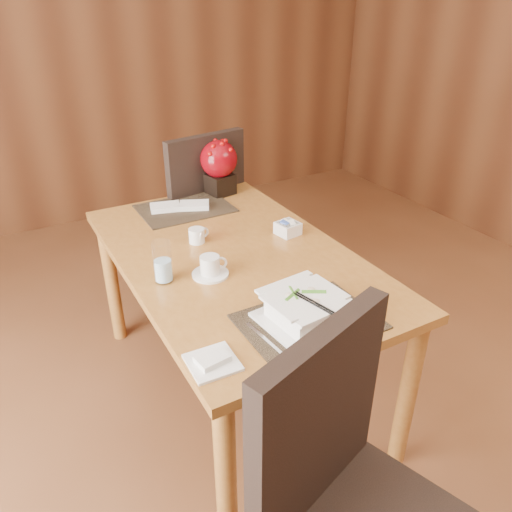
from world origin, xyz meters
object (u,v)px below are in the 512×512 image
soup_setting (304,310)px  far_chair (196,209)px  water_glass (163,262)px  dining_table (235,274)px  near_chair (355,503)px  sugar_caddy (288,228)px  creamer_jug (197,236)px  bread_plate (213,363)px  coffee_cup (210,267)px  berry_decor (219,164)px

soup_setting → far_chair: (0.20, 1.41, -0.21)m
water_glass → far_chair: size_ratio=0.16×
far_chair → soup_setting: bearing=72.5°
dining_table → near_chair: (-0.21, -1.08, -0.05)m
water_glass → sugar_caddy: size_ratio=1.77×
creamer_jug → bread_plate: creamer_jug is taller
sugar_caddy → bread_plate: size_ratio=0.65×
creamer_jug → bread_plate: (-0.28, -0.76, -0.03)m
coffee_cup → near_chair: size_ratio=0.13×
far_chair → near_chair: bearing=69.2°
soup_setting → sugar_caddy: (0.32, 0.60, -0.03)m
creamer_jug → sugar_caddy: creamer_jug is taller
coffee_cup → near_chair: bearing=-93.0°
near_chair → far_chair: near_chair is taller
sugar_caddy → water_glass: bearing=-169.7°
dining_table → sugar_caddy: size_ratio=16.03×
soup_setting → near_chair: size_ratio=0.27×
water_glass → creamer_jug: water_glass is taller
sugar_caddy → far_chair: size_ratio=0.09×
far_chair → dining_table: bearing=68.6°
dining_table → sugar_caddy: (0.30, 0.05, 0.12)m
creamer_jug → bread_plate: 0.81m
coffee_cup → water_glass: water_glass is taller
dining_table → water_glass: water_glass is taller
sugar_caddy → far_chair: 0.84m
coffee_cup → berry_decor: 0.87m
coffee_cup → creamer_jug: size_ratio=1.61×
far_chair → creamer_jug: bearing=58.5°
water_glass → near_chair: bearing=-83.2°
coffee_cup → bread_plate: (-0.21, -0.48, -0.03)m
coffee_cup → creamer_jug: (0.07, 0.29, -0.00)m
coffee_cup → bread_plate: bearing=-113.8°
bread_plate → creamer_jug: bearing=70.1°
water_glass → sugar_caddy: water_glass is taller
dining_table → water_glass: (-0.33, -0.06, 0.18)m
dining_table → creamer_jug: creamer_jug is taller
coffee_cup → berry_decor: bearing=62.0°
coffee_cup → bread_plate: 0.52m
soup_setting → near_chair: near_chair is taller
creamer_jug → bread_plate: bearing=-120.8°
dining_table → water_glass: bearing=-169.7°
berry_decor → far_chair: (-0.06, 0.20, -0.32)m
dining_table → sugar_caddy: sugar_caddy is taller
water_glass → bread_plate: size_ratio=1.15×
dining_table → creamer_jug: bearing=117.7°
sugar_caddy → bread_plate: sugar_caddy is taller
creamer_jug → berry_decor: bearing=43.7°
dining_table → bread_plate: 0.70m
soup_setting → bread_plate: soup_setting is taller
bread_plate → near_chair: 0.54m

